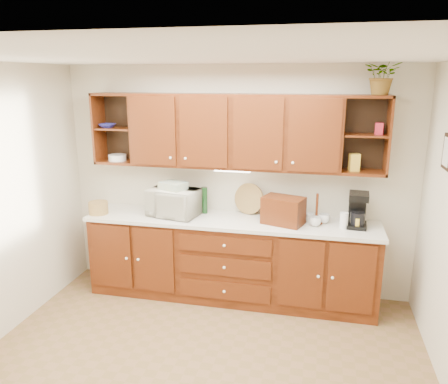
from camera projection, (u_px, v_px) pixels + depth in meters
The scene contains 24 objects.
floor at pixel (195, 376), 3.70m from camera, with size 4.00×4.00×0.00m, color brown.
ceiling at pixel (189, 56), 3.04m from camera, with size 4.00×4.00×0.00m, color white.
back_wall at pixel (236, 181), 5.02m from camera, with size 4.00×4.00×0.00m, color beige.
base_cabinets at pixel (230, 260), 4.96m from camera, with size 3.20×0.60×0.90m, color #361406.
countertop at pixel (230, 221), 4.83m from camera, with size 3.24×0.64×0.04m, color silver.
upper_cabinets at pixel (234, 131), 4.72m from camera, with size 3.20×0.33×0.80m.
undercabinet_light at pixel (232, 170), 4.78m from camera, with size 0.40×0.05×0.03m, color white.
framed_picture at pixel (448, 152), 3.66m from camera, with size 0.03×0.24×0.30m, color black.
wicker_basket at pixel (98, 208), 5.00m from camera, with size 0.22×0.22×0.14m, color #A27C43.
microwave at pixel (173, 202), 4.92m from camera, with size 0.55×0.37×0.31m, color beige.
towel_stack at pixel (173, 186), 4.87m from camera, with size 0.28×0.20×0.08m, color tan.
wine_bottle at pixel (204, 200), 5.00m from camera, with size 0.07×0.07×0.31m, color #113313.
woven_tray at pixel (249, 213), 5.02m from camera, with size 0.36×0.36×0.02m, color #A27C43.
bread_box at pixel (283, 210), 4.64m from camera, with size 0.42×0.26×0.29m, color #361406.
mug_tree at pixel (316, 219), 4.67m from camera, with size 0.31×0.30×0.33m.
canister_red at pixel (275, 215), 4.73m from camera, with size 0.10×0.10×0.14m, color #AF192A.
canister_white at pixel (344, 221), 4.51m from camera, with size 0.09×0.09×0.17m, color white.
canister_yellow at pixel (357, 223), 4.51m from camera, with size 0.08×0.08×0.12m, color gold.
coffee_maker at pixel (358, 210), 4.55m from camera, with size 0.22×0.27×0.37m.
bowl_stack at pixel (107, 126), 5.00m from camera, with size 0.18×0.18×0.04m, color navy.
plate_stack at pixel (117, 158), 5.07m from camera, with size 0.21×0.21×0.07m, color white.
pantry_box_yellow at pixel (354, 162), 4.49m from camera, with size 0.10×0.08×0.18m, color gold.
pantry_box_red at pixel (379, 129), 4.38m from camera, with size 0.08×0.07×0.12m, color #AF192A.
potted_plant at pixel (383, 75), 4.19m from camera, with size 0.34×0.30×0.38m, color #999999.
Camera 1 is at (0.93, -3.05, 2.46)m, focal length 35.00 mm.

